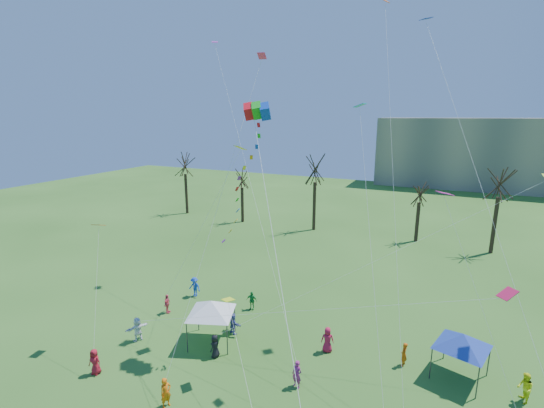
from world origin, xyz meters
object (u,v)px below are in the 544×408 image
at_px(big_box_kite, 246,187).
at_px(canopy_tent_blue, 463,340).
at_px(distant_building, 527,155).
at_px(canopy_tent_white, 211,307).

distance_m(big_box_kite, canopy_tent_blue, 15.95).
height_order(distant_building, canopy_tent_white, distant_building).
distance_m(canopy_tent_white, canopy_tent_blue, 16.02).
bearing_deg(canopy_tent_blue, big_box_kite, -168.45).
bearing_deg(big_box_kite, canopy_tent_blue, 11.55).
relative_size(distant_building, canopy_tent_blue, 15.87).
xyz_separation_m(big_box_kite, canopy_tent_white, (-2.58, -0.55, -8.53)).
bearing_deg(distant_building, canopy_tent_white, -110.96).
distance_m(distant_building, big_box_kite, 78.86).
height_order(distant_building, canopy_tent_blue, distant_building).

